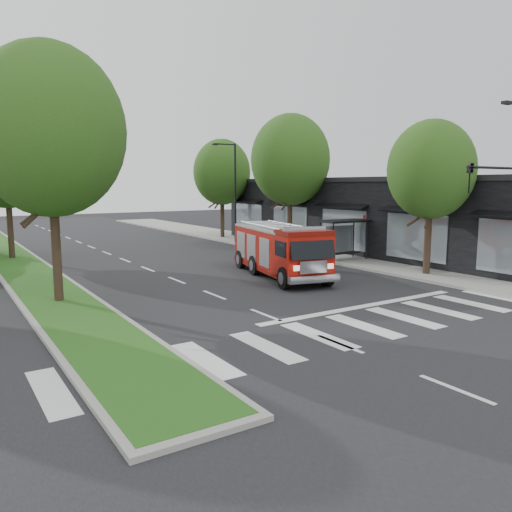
% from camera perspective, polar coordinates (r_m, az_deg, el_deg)
% --- Properties ---
extents(ground, '(140.00, 140.00, 0.00)m').
position_cam_1_polar(ground, '(18.47, 1.10, -6.78)').
color(ground, black).
rests_on(ground, ground).
extents(sidewalk_right, '(5.00, 80.00, 0.15)m').
position_cam_1_polar(sidewalk_right, '(33.80, 9.25, 0.08)').
color(sidewalk_right, gray).
rests_on(sidewalk_right, ground).
extents(median, '(3.00, 50.00, 0.15)m').
position_cam_1_polar(median, '(33.38, -25.65, -0.72)').
color(median, gray).
rests_on(median, ground).
extents(storefront_row, '(8.00, 30.00, 5.00)m').
position_cam_1_polar(storefront_row, '(36.71, 14.58, 4.36)').
color(storefront_row, black).
rests_on(storefront_row, ground).
extents(bus_shelter, '(3.20, 1.60, 2.61)m').
position_cam_1_polar(bus_shelter, '(31.34, 9.84, 3.06)').
color(bus_shelter, black).
rests_on(bus_shelter, ground).
extents(tree_right_near, '(4.40, 4.40, 8.05)m').
position_cam_1_polar(tree_right_near, '(27.28, 19.38, 9.27)').
color(tree_right_near, black).
rests_on(tree_right_near, ground).
extents(tree_right_mid, '(5.60, 5.60, 9.72)m').
position_cam_1_polar(tree_right_mid, '(35.97, 3.94, 10.89)').
color(tree_right_mid, black).
rests_on(tree_right_mid, ground).
extents(tree_right_far, '(5.00, 5.00, 8.73)m').
position_cam_1_polar(tree_right_far, '(44.36, -3.92, 9.53)').
color(tree_right_far, black).
rests_on(tree_right_far, ground).
extents(tree_median_near, '(5.80, 5.80, 10.16)m').
position_cam_1_polar(tree_median_near, '(21.28, -22.53, 13.08)').
color(tree_median_near, black).
rests_on(tree_median_near, ground).
extents(tree_median_far, '(5.60, 5.60, 9.72)m').
position_cam_1_polar(tree_median_far, '(35.07, -26.73, 10.12)').
color(tree_median_far, black).
rests_on(tree_median_far, ground).
extents(streetlight_right_far, '(2.11, 0.20, 8.00)m').
position_cam_1_polar(streetlight_right_far, '(40.30, -2.58, 7.75)').
color(streetlight_right_far, black).
rests_on(streetlight_right_far, ground).
extents(fire_engine, '(4.11, 8.50, 2.83)m').
position_cam_1_polar(fire_engine, '(26.00, 2.71, 0.63)').
color(fire_engine, '#5F0A05').
rests_on(fire_engine, ground).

